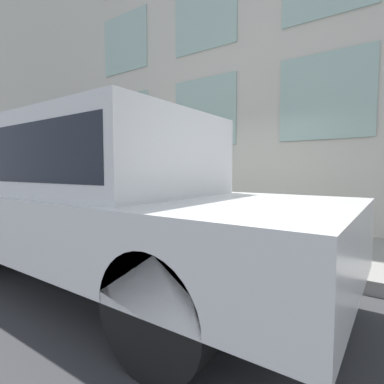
{
  "coord_description": "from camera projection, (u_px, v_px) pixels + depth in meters",
  "views": [
    {
      "loc": [
        -3.52,
        -2.47,
        1.29
      ],
      "look_at": [
        0.68,
        0.46,
        0.93
      ],
      "focal_mm": 28.0,
      "sensor_mm": 36.0,
      "label": 1
    }
  ],
  "objects": [
    {
      "name": "ground_plane",
      "position": [
        191.0,
        259.0,
        4.38
      ],
      "size": [
        80.0,
        80.0,
        0.0
      ],
      "primitive_type": "plane",
      "color": "#38383A"
    },
    {
      "name": "sidewalk",
      "position": [
        229.0,
        239.0,
        5.35
      ],
      "size": [
        2.39,
        60.0,
        0.16
      ],
      "color": "gray",
      "rests_on": "ground_plane"
    },
    {
      "name": "fire_hydrant",
      "position": [
        205.0,
        220.0,
        4.85
      ],
      "size": [
        0.29,
        0.41,
        0.66
      ],
      "color": "#2D7260",
      "rests_on": "sidewalk"
    },
    {
      "name": "person",
      "position": [
        181.0,
        197.0,
        5.46
      ],
      "size": [
        0.26,
        0.18,
        1.09
      ],
      "rotation": [
        0.0,
        0.0,
        1.24
      ],
      "color": "#726651",
      "rests_on": "sidewalk"
    },
    {
      "name": "parked_car_white_near",
      "position": [
        98.0,
        193.0,
        3.48
      ],
      "size": [
        1.96,
        5.38,
        1.86
      ],
      "color": "black",
      "rests_on": "ground_plane"
    }
  ]
}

